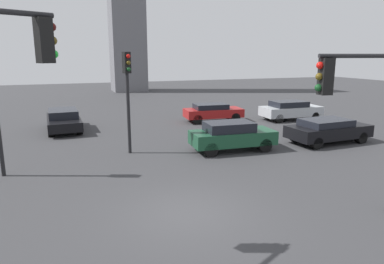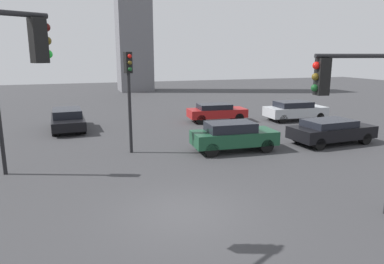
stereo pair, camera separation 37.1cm
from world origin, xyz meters
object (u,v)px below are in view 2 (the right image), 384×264
Objects in this scene: car_2 at (295,110)px; car_5 at (331,130)px; car_0 at (216,112)px; car_1 at (233,136)px; car_4 at (68,119)px; traffic_light_0 at (129,83)px; traffic_light_2 at (360,101)px.

car_2 is 7.04m from car_5.
car_2 is (5.75, -1.41, 0.04)m from car_0.
car_1 is at bearing 173.87° from car_5.
car_0 is 8.07m from car_1.
car_5 is (13.76, -8.56, 0.03)m from car_4.
car_1 is at bearing 41.91° from car_4.
traffic_light_0 is 11.19m from car_5.
traffic_light_0 is 5.78m from car_1.
car_1 is 5.78m from car_5.
car_0 is 0.91× the size of car_5.
traffic_light_2 is at bearing -129.55° from car_5.
car_2 is at bearing 94.56° from traffic_light_0.
traffic_light_0 reaches higher than car_2.
car_0 is 8.77m from car_5.
car_5 is at bearing 64.72° from traffic_light_0.
car_2 is (7.98, 14.28, -2.78)m from traffic_light_2.
traffic_light_2 is 1.14× the size of car_1.
car_0 is (7.27, 6.37, -2.73)m from traffic_light_0.
car_1 is at bearing -81.67° from traffic_light_2.
car_2 is (13.02, 4.96, -2.69)m from traffic_light_0.
car_1 is at bearing 58.34° from traffic_light_0.
car_5 is (-2.30, -6.66, -0.03)m from car_2.
car_5 is at bearing -119.02° from traffic_light_2.
traffic_light_0 is 7.99m from car_4.
traffic_light_2 reaches higher than car_4.
car_4 is (-8.07, 16.18, -2.84)m from traffic_light_2.
car_0 is 5.92m from car_2.
traffic_light_2 is 1.14× the size of car_0.
car_2 is (8.07, 6.32, -0.04)m from car_1.
car_4 is (-3.03, 6.87, -2.75)m from traffic_light_0.
traffic_light_2 reaches higher than car_1.
car_2 is 0.96× the size of car_5.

